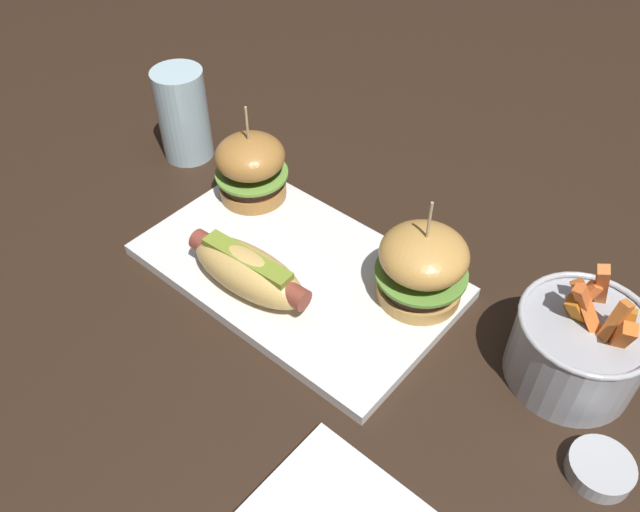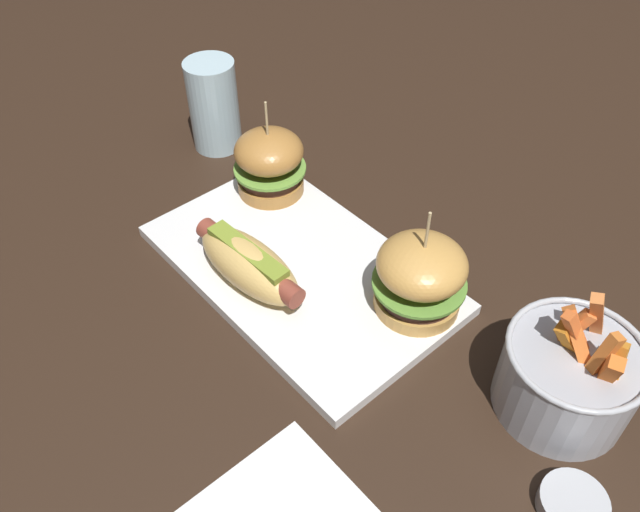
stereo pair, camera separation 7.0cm
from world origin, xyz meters
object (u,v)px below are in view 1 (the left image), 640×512
object	(u,v)px
fries_bucket	(578,347)
water_glass	(183,115)
slider_left	(251,167)
sauce_ramekin	(600,468)
hot_dog	(248,270)
slider_right	(422,266)
platter_main	(296,271)

from	to	relation	value
fries_bucket	water_glass	size ratio (longest dim) A/B	1.08
slider_left	sauce_ramekin	world-z (taller)	slider_left
slider_left	fries_bucket	xyz separation A→B (m)	(0.43, 0.01, -0.01)
hot_dog	slider_right	world-z (taller)	slider_right
platter_main	hot_dog	world-z (taller)	hot_dog
slider_right	sauce_ramekin	bearing A→B (deg)	-14.93
sauce_ramekin	slider_left	bearing A→B (deg)	172.11
platter_main	sauce_ramekin	bearing A→B (deg)	-1.24
platter_main	sauce_ramekin	distance (m)	0.37
platter_main	slider_left	distance (m)	0.15
platter_main	fries_bucket	size ratio (longest dim) A/B	2.58
hot_dog	water_glass	distance (m)	0.30
slider_right	fries_bucket	world-z (taller)	slider_right
slider_right	sauce_ramekin	xyz separation A→B (m)	(0.24, -0.06, -0.05)
platter_main	fries_bucket	distance (m)	0.31
slider_left	sauce_ramekin	xyz separation A→B (m)	(0.50, -0.07, -0.05)
water_glass	fries_bucket	bearing A→B (deg)	-0.52
platter_main	slider_right	bearing A→B (deg)	23.06
fries_bucket	sauce_ramekin	size ratio (longest dim) A/B	2.39
platter_main	sauce_ramekin	world-z (taller)	sauce_ramekin
sauce_ramekin	water_glass	world-z (taller)	water_glass
platter_main	hot_dog	bearing A→B (deg)	-106.81
slider_right	fries_bucket	xyz separation A→B (m)	(0.17, 0.02, -0.01)
slider_left	slider_right	distance (m)	0.26
slider_left	water_glass	size ratio (longest dim) A/B	1.01
slider_right	platter_main	bearing A→B (deg)	-156.94
platter_main	fries_bucket	xyz separation A→B (m)	(0.30, 0.07, 0.04)
hot_dog	fries_bucket	distance (m)	0.35
platter_main	water_glass	world-z (taller)	water_glass
platter_main	slider_right	world-z (taller)	slider_right
fries_bucket	water_glass	bearing A→B (deg)	179.48
slider_left	slider_right	bearing A→B (deg)	-1.21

